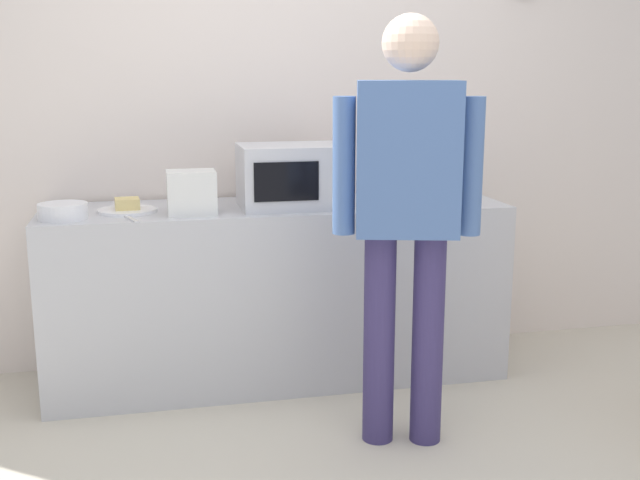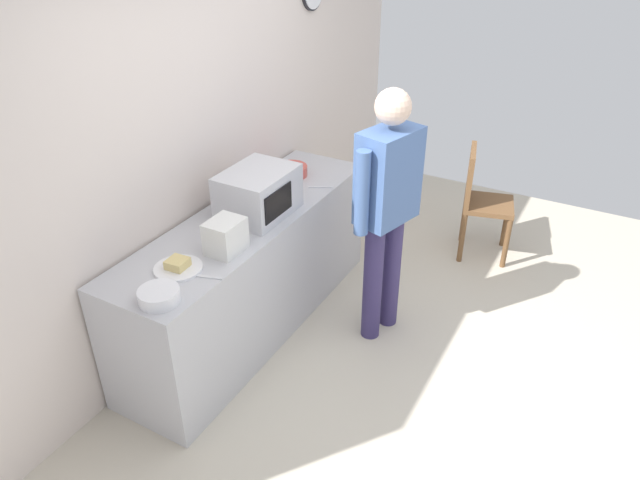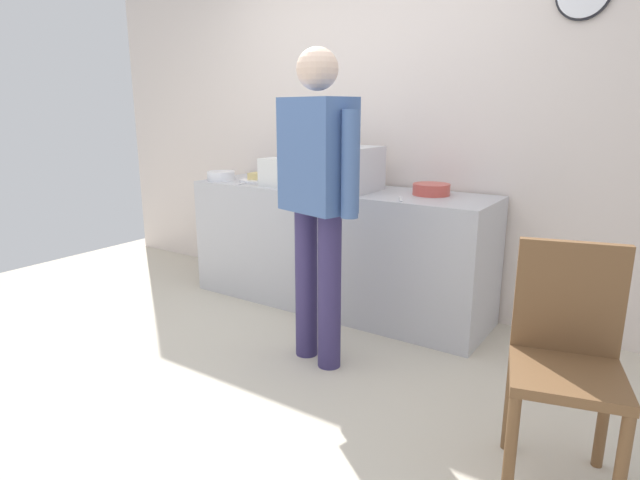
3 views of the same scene
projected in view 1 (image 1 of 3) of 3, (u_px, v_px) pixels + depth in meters
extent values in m
cube|color=silver|center=(279.00, 115.00, 4.07)|extent=(5.40, 0.10, 2.60)
cube|color=#B7B7BC|center=(278.00, 292.00, 3.87)|extent=(2.25, 0.62, 0.88)
cube|color=silver|center=(292.00, 176.00, 3.71)|extent=(0.50, 0.38, 0.30)
cube|color=black|center=(287.00, 182.00, 3.52)|extent=(0.30, 0.01, 0.18)
cylinder|color=white|center=(128.00, 210.00, 3.60)|extent=(0.27, 0.27, 0.01)
cube|color=#DBC177|center=(127.00, 204.00, 3.59)|extent=(0.12, 0.12, 0.05)
cylinder|color=#C64C42|center=(404.00, 191.00, 3.99)|extent=(0.24, 0.24, 0.07)
cylinder|color=white|center=(63.00, 211.00, 3.42)|extent=(0.22, 0.22, 0.07)
cube|color=silver|center=(192.00, 192.00, 3.53)|extent=(0.22, 0.18, 0.20)
cube|color=silver|center=(408.00, 207.00, 3.71)|extent=(0.10, 0.16, 0.01)
cube|color=silver|center=(131.00, 219.00, 3.41)|extent=(0.07, 0.17, 0.01)
cylinder|color=navy|center=(428.00, 340.00, 3.18)|extent=(0.13, 0.13, 0.89)
cylinder|color=navy|center=(379.00, 339.00, 3.18)|extent=(0.13, 0.13, 0.89)
cube|color=#47669E|center=(408.00, 159.00, 3.02)|extent=(0.45, 0.33, 0.60)
cylinder|color=#47669E|center=(472.00, 167.00, 3.02)|extent=(0.09, 0.09, 0.54)
cylinder|color=#47669E|center=(344.00, 166.00, 3.04)|extent=(0.09, 0.09, 0.54)
sphere|color=beige|center=(411.00, 43.00, 2.93)|extent=(0.22, 0.22, 0.22)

